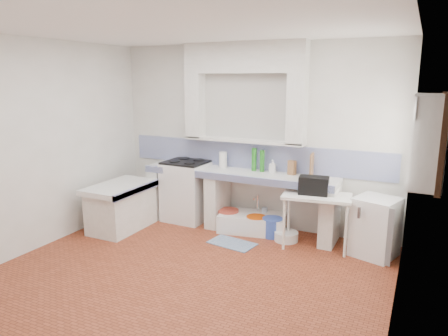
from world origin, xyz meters
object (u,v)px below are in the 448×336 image
at_px(stove, 187,191).
at_px(fridge, 375,227).
at_px(sink, 253,223).
at_px(side_table, 316,221).

height_order(stove, fridge, stove).
bearing_deg(sink, stove, 167.75).
bearing_deg(side_table, fridge, -1.68).
distance_m(stove, fridge, 2.95).
relative_size(stove, side_table, 1.05).
distance_m(sink, fridge, 1.79).
xyz_separation_m(stove, sink, (1.17, -0.04, -0.36)).
distance_m(stove, sink, 1.23).
bearing_deg(sink, side_table, -22.34).
xyz_separation_m(stove, fridge, (2.94, -0.17, -0.08)).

